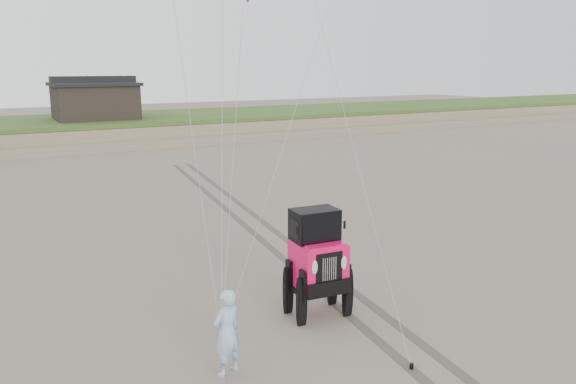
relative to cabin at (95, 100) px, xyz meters
name	(u,v)px	position (x,y,z in m)	size (l,w,h in m)	color
ground	(345,331)	(-2.00, -37.00, -3.24)	(160.00, 160.00, 0.00)	#6B6054
dune_ridge	(70,131)	(-2.00, 0.50, -2.42)	(160.00, 14.25, 1.73)	#7A6B54
cabin	(95,100)	(0.00, 0.00, 0.00)	(6.40, 5.40, 3.35)	black
jeep	(318,274)	(-2.07, -35.97, -2.21)	(2.38, 5.52, 2.06)	#F30D56
man	(227,332)	(-4.99, -37.33, -2.37)	(0.63, 0.41, 1.73)	#80ABC6
stake_main	(221,338)	(-4.58, -36.04, -3.18)	(0.08, 0.08, 0.12)	black
stake_aux	(412,366)	(-1.79, -38.97, -3.18)	(0.08, 0.08, 0.12)	black
tire_tracks	(262,230)	(0.00, -29.00, -3.23)	(5.22, 29.74, 0.01)	#4C443D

